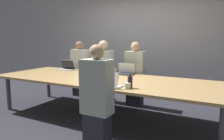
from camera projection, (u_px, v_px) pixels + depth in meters
ground_plane at (105, 117)px, 4.04m from camera, size 24.00×24.00×0.00m
curtain_wall at (142, 40)px, 5.46m from camera, size 12.00×0.06×2.80m
conference_table at (105, 81)px, 3.95m from camera, size 4.25×1.47×0.72m
laptop_near_midright at (108, 83)px, 3.22m from camera, size 0.36×0.24×0.24m
person_near_midright at (97, 98)px, 2.87m from camera, size 0.40×0.24×1.36m
cup_near_midright at (127, 86)px, 3.15m from camera, size 0.10×0.10×0.08m
bottle_near_midright at (130, 82)px, 3.18m from camera, size 0.07×0.07×0.21m
laptop_far_midleft at (97, 69)px, 4.61m from camera, size 0.33×0.25×0.24m
person_far_midleft at (103, 72)px, 5.01m from camera, size 0.40×0.24×1.39m
cup_far_midleft at (105, 72)px, 4.43m from camera, size 0.09×0.09×0.08m
laptop_far_center at (126, 71)px, 4.39m from camera, size 0.36×0.22×0.23m
person_far_center at (135, 75)px, 4.66m from camera, size 0.40×0.24×1.37m
cup_far_center at (114, 71)px, 4.49m from camera, size 0.08×0.08×0.10m
laptop_far_left at (67, 67)px, 5.00m from camera, size 0.36×0.23×0.23m
person_far_left at (80, 70)px, 5.48m from camera, size 0.40×0.24×1.37m
stapler at (114, 79)px, 3.74m from camera, size 0.08×0.16×0.05m
notebook at (102, 77)px, 4.02m from camera, size 0.22×0.19×0.02m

